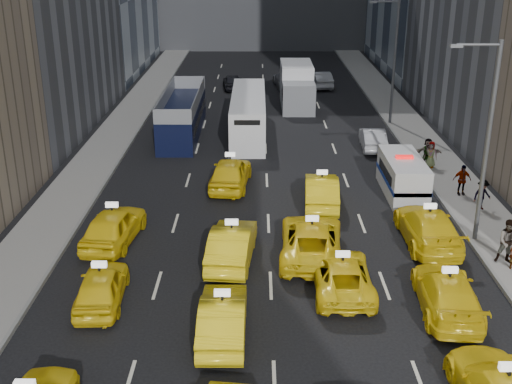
% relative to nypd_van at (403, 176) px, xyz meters
% --- Properties ---
extents(sidewalk_west, '(3.00, 90.00, 0.15)m').
position_rel_nypd_van_xyz_m(sidewalk_west, '(-17.74, 7.02, -0.89)').
color(sidewalk_west, gray).
rests_on(sidewalk_west, ground).
extents(sidewalk_east, '(3.00, 90.00, 0.15)m').
position_rel_nypd_van_xyz_m(sidewalk_east, '(3.26, 7.02, -0.89)').
color(sidewalk_east, gray).
rests_on(sidewalk_east, ground).
extents(curb_west, '(0.15, 90.00, 0.18)m').
position_rel_nypd_van_xyz_m(curb_west, '(-16.29, 7.02, -0.87)').
color(curb_west, slate).
rests_on(curb_west, ground).
extents(curb_east, '(0.15, 90.00, 0.18)m').
position_rel_nypd_van_xyz_m(curb_east, '(1.81, 7.02, -0.87)').
color(curb_east, slate).
rests_on(curb_east, ground).
extents(streetlight_near, '(2.15, 0.22, 9.00)m').
position_rel_nypd_van_xyz_m(streetlight_near, '(1.94, -5.98, 3.96)').
color(streetlight_near, '#595B60').
rests_on(streetlight_near, ground).
extents(streetlight_far, '(2.15, 0.22, 9.00)m').
position_rel_nypd_van_xyz_m(streetlight_far, '(1.94, 14.02, 3.96)').
color(streetlight_far, '#595B60').
rests_on(streetlight_far, ground).
extents(taxi_8, '(1.87, 4.21, 1.41)m').
position_rel_nypd_van_xyz_m(taxi_8, '(-13.59, -11.32, -0.26)').
color(taxi_8, yellow).
rests_on(taxi_8, ground).
extents(taxi_9, '(1.56, 4.46, 1.47)m').
position_rel_nypd_van_xyz_m(taxi_9, '(-8.95, -13.45, -0.23)').
color(taxi_9, yellow).
rests_on(taxi_9, ground).
extents(taxi_10, '(2.26, 4.83, 1.34)m').
position_rel_nypd_van_xyz_m(taxi_10, '(-4.51, -10.32, -0.30)').
color(taxi_10, yellow).
rests_on(taxi_10, ground).
extents(taxi_11, '(2.40, 5.16, 1.46)m').
position_rel_nypd_van_xyz_m(taxi_11, '(-0.84, -11.80, -0.24)').
color(taxi_11, yellow).
rests_on(taxi_11, ground).
extents(taxi_12, '(2.51, 4.98, 1.63)m').
position_rel_nypd_van_xyz_m(taxi_12, '(-14.21, -6.13, -0.15)').
color(taxi_12, yellow).
rests_on(taxi_12, ground).
extents(taxi_13, '(2.12, 4.97, 1.59)m').
position_rel_nypd_van_xyz_m(taxi_13, '(-8.85, -7.90, -0.17)').
color(taxi_13, yellow).
rests_on(taxi_13, ground).
extents(taxi_14, '(2.99, 5.78, 1.56)m').
position_rel_nypd_van_xyz_m(taxi_14, '(-5.46, -7.44, -0.18)').
color(taxi_14, yellow).
rests_on(taxi_14, ground).
extents(taxi_15, '(2.25, 5.49, 1.59)m').
position_rel_nypd_van_xyz_m(taxi_15, '(-0.15, -6.14, -0.17)').
color(taxi_15, yellow).
rests_on(taxi_15, ground).
extents(taxi_16, '(2.46, 5.10, 1.68)m').
position_rel_nypd_van_xyz_m(taxi_16, '(-9.27, 0.92, -0.12)').
color(taxi_16, yellow).
rests_on(taxi_16, ground).
extents(taxi_17, '(1.97, 4.87, 1.57)m').
position_rel_nypd_van_xyz_m(taxi_17, '(-4.49, -1.66, -0.18)').
color(taxi_17, yellow).
rests_on(taxi_17, ground).
extents(nypd_van, '(2.19, 5.07, 2.14)m').
position_rel_nypd_van_xyz_m(nypd_van, '(0.00, 0.00, 0.00)').
color(nypd_van, silver).
rests_on(nypd_van, ground).
extents(double_decker, '(3.60, 10.70, 3.05)m').
position_rel_nypd_van_xyz_m(double_decker, '(-13.02, 11.35, 0.55)').
color(double_decker, black).
rests_on(double_decker, ground).
extents(city_bus, '(3.19, 11.18, 2.85)m').
position_rel_nypd_van_xyz_m(city_bus, '(-8.42, 11.35, 0.44)').
color(city_bus, silver).
rests_on(city_bus, ground).
extents(box_truck, '(2.76, 7.46, 3.37)m').
position_rel_nypd_van_xyz_m(box_truck, '(-4.56, 19.77, 0.70)').
color(box_truck, silver).
rests_on(box_truck, ground).
extents(misc_car_0, '(1.66, 4.22, 1.37)m').
position_rel_nypd_van_xyz_m(misc_car_0, '(-0.23, 8.06, -0.28)').
color(misc_car_0, '#B9BAC1').
rests_on(misc_car_0, ground).
extents(misc_car_1, '(2.91, 5.67, 1.53)m').
position_rel_nypd_van_xyz_m(misc_car_1, '(-14.30, 21.22, -0.20)').
color(misc_car_1, black).
rests_on(misc_car_1, ground).
extents(misc_car_2, '(2.77, 5.59, 1.56)m').
position_rel_nypd_van_xyz_m(misc_car_2, '(-5.02, 26.96, -0.18)').
color(misc_car_2, gray).
rests_on(misc_car_2, ground).
extents(misc_car_3, '(2.03, 4.22, 1.39)m').
position_rel_nypd_van_xyz_m(misc_car_3, '(-10.07, 26.16, -0.27)').
color(misc_car_3, black).
rests_on(misc_car_3, ground).
extents(misc_car_4, '(2.07, 4.70, 1.50)m').
position_rel_nypd_van_xyz_m(misc_car_4, '(-1.93, 27.03, -0.21)').
color(misc_car_4, '#9B9DA2').
rests_on(misc_car_4, ground).
extents(pedestrian_1, '(1.01, 0.68, 1.92)m').
position_rel_nypd_van_xyz_m(pedestrian_1, '(2.62, -8.29, 0.15)').
color(pedestrian_1, gray).
rests_on(pedestrian_1, sidewalk_east).
extents(pedestrian_2, '(1.09, 0.76, 1.56)m').
position_rel_nypd_van_xyz_m(pedestrian_2, '(3.42, -2.56, -0.03)').
color(pedestrian_2, gray).
rests_on(pedestrian_2, sidewalk_east).
extents(pedestrian_3, '(0.98, 0.48, 1.65)m').
position_rel_nypd_van_xyz_m(pedestrian_3, '(3.01, -0.53, 0.01)').
color(pedestrian_3, gray).
rests_on(pedestrian_3, sidewalk_east).
extents(pedestrian_4, '(0.87, 0.68, 1.57)m').
position_rel_nypd_van_xyz_m(pedestrian_4, '(2.49, 3.92, -0.03)').
color(pedestrian_4, gray).
rests_on(pedestrian_4, sidewalk_east).
extents(pedestrian_5, '(1.61, 0.57, 1.70)m').
position_rel_nypd_van_xyz_m(pedestrian_5, '(2.34, 4.09, 0.04)').
color(pedestrian_5, gray).
rests_on(pedestrian_5, sidewalk_east).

